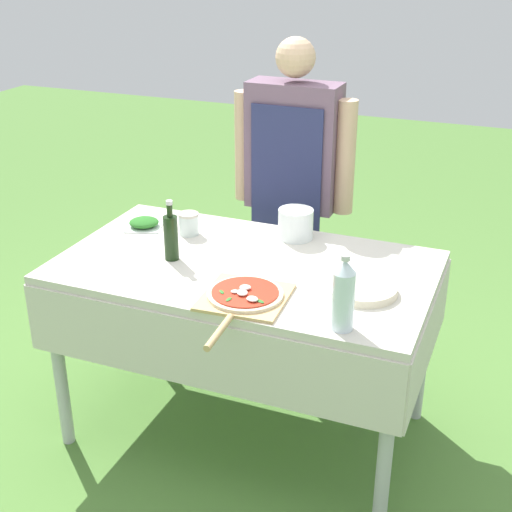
# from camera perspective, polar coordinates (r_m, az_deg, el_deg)

# --- Properties ---
(ground_plane) EXTENTS (12.00, 12.00, 0.00)m
(ground_plane) POSITION_cam_1_polar(r_m,az_deg,el_deg) (3.27, -0.78, -13.58)
(ground_plane) COLOR #517F38
(prep_table) EXTENTS (1.50, 0.87, 0.81)m
(prep_table) POSITION_cam_1_polar(r_m,az_deg,el_deg) (2.88, -0.86, -2.37)
(prep_table) COLOR beige
(prep_table) RESTS_ON ground
(person_cook) EXTENTS (0.60, 0.20, 1.60)m
(person_cook) POSITION_cam_1_polar(r_m,az_deg,el_deg) (3.44, 2.95, 6.28)
(person_cook) COLOR #333D56
(person_cook) RESTS_ON ground
(pizza_on_peel) EXTENTS (0.32, 0.53, 0.05)m
(pizza_on_peel) POSITION_cam_1_polar(r_m,az_deg,el_deg) (2.55, -0.97, -3.29)
(pizza_on_peel) COLOR tan
(pizza_on_peel) RESTS_ON prep_table
(oil_bottle) EXTENTS (0.06, 0.06, 0.25)m
(oil_bottle) POSITION_cam_1_polar(r_m,az_deg,el_deg) (2.86, -6.82, 1.58)
(oil_bottle) COLOR black
(oil_bottle) RESTS_ON prep_table
(water_bottle) EXTENTS (0.08, 0.08, 0.27)m
(water_bottle) POSITION_cam_1_polar(r_m,az_deg,el_deg) (2.34, 7.02, -3.08)
(water_bottle) COLOR silver
(water_bottle) RESTS_ON prep_table
(herb_container) EXTENTS (0.19, 0.19, 0.04)m
(herb_container) POSITION_cam_1_polar(r_m,az_deg,el_deg) (3.22, -8.95, 2.62)
(herb_container) COLOR silver
(herb_container) RESTS_ON prep_table
(mixing_tub) EXTENTS (0.15, 0.15, 0.13)m
(mixing_tub) POSITION_cam_1_polar(r_m,az_deg,el_deg) (3.06, 3.19, 2.59)
(mixing_tub) COLOR silver
(mixing_tub) RESTS_ON prep_table
(plate_stack) EXTENTS (0.26, 0.26, 0.03)m
(plate_stack) POSITION_cam_1_polar(r_m,az_deg,el_deg) (2.63, 8.55, -2.64)
(plate_stack) COLOR beige
(plate_stack) RESTS_ON prep_table
(sauce_jar) EXTENTS (0.09, 0.09, 0.10)m
(sauce_jar) POSITION_cam_1_polar(r_m,az_deg,el_deg) (3.11, -5.40, 2.49)
(sauce_jar) COLOR silver
(sauce_jar) RESTS_ON prep_table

